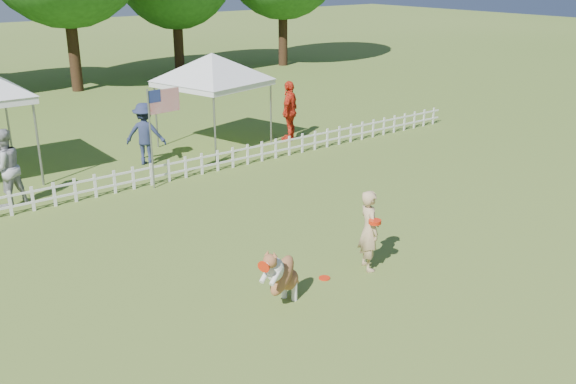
{
  "coord_description": "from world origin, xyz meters",
  "views": [
    {
      "loc": [
        -7.03,
        -7.62,
        5.44
      ],
      "look_at": [
        0.36,
        2.0,
        1.1
      ],
      "focal_mm": 40.0,
      "sensor_mm": 36.0,
      "label": 1
    }
  ],
  "objects_px": {
    "handler": "(369,230)",
    "frisbee_on_turf": "(324,278)",
    "canopy_tent_right": "(214,101)",
    "dog": "(283,275)",
    "spectator_c": "(290,111)",
    "spectator_a": "(5,168)",
    "spectator_b": "(145,134)",
    "flag_pole": "(151,140)"
  },
  "relations": [
    {
      "from": "frisbee_on_turf",
      "to": "flag_pole",
      "type": "relative_size",
      "value": 0.08
    },
    {
      "from": "spectator_b",
      "to": "handler",
      "type": "bearing_deg",
      "value": 132.42
    },
    {
      "from": "frisbee_on_turf",
      "to": "canopy_tent_right",
      "type": "height_order",
      "value": "canopy_tent_right"
    },
    {
      "from": "spectator_a",
      "to": "spectator_b",
      "type": "relative_size",
      "value": 1.05
    },
    {
      "from": "dog",
      "to": "frisbee_on_turf",
      "type": "distance_m",
      "value": 1.34
    },
    {
      "from": "dog",
      "to": "spectator_a",
      "type": "xyz_separation_m",
      "value": [
        -2.29,
        7.77,
        0.36
      ]
    },
    {
      "from": "canopy_tent_right",
      "to": "spectator_b",
      "type": "xyz_separation_m",
      "value": [
        -2.58,
        -0.5,
        -0.53
      ]
    },
    {
      "from": "dog",
      "to": "spectator_c",
      "type": "xyz_separation_m",
      "value": [
        6.65,
        8.41,
        0.4
      ]
    },
    {
      "from": "frisbee_on_turf",
      "to": "flag_pole",
      "type": "bearing_deg",
      "value": 91.68
    },
    {
      "from": "flag_pole",
      "to": "handler",
      "type": "bearing_deg",
      "value": -87.36
    },
    {
      "from": "flag_pole",
      "to": "spectator_a",
      "type": "xyz_separation_m",
      "value": [
        -3.28,
        1.0,
        -0.35
      ]
    },
    {
      "from": "frisbee_on_turf",
      "to": "dog",
      "type": "bearing_deg",
      "value": -165.95
    },
    {
      "from": "handler",
      "to": "spectator_a",
      "type": "relative_size",
      "value": 0.84
    },
    {
      "from": "handler",
      "to": "spectator_a",
      "type": "height_order",
      "value": "spectator_a"
    },
    {
      "from": "flag_pole",
      "to": "spectator_c",
      "type": "distance_m",
      "value": 5.9
    },
    {
      "from": "dog",
      "to": "canopy_tent_right",
      "type": "bearing_deg",
      "value": 40.58
    },
    {
      "from": "spectator_b",
      "to": "dog",
      "type": "bearing_deg",
      "value": 118.87
    },
    {
      "from": "canopy_tent_right",
      "to": "spectator_a",
      "type": "xyz_separation_m",
      "value": [
        -6.66,
        -1.55,
        -0.49
      ]
    },
    {
      "from": "handler",
      "to": "spectator_b",
      "type": "xyz_separation_m",
      "value": [
        -0.31,
        8.69,
        0.11
      ]
    },
    {
      "from": "handler",
      "to": "dog",
      "type": "height_order",
      "value": "handler"
    },
    {
      "from": "dog",
      "to": "flag_pole",
      "type": "distance_m",
      "value": 6.88
    },
    {
      "from": "canopy_tent_right",
      "to": "spectator_a",
      "type": "relative_size",
      "value": 1.52
    },
    {
      "from": "flag_pole",
      "to": "spectator_a",
      "type": "relative_size",
      "value": 1.38
    },
    {
      "from": "flag_pole",
      "to": "spectator_b",
      "type": "xyz_separation_m",
      "value": [
        0.8,
        2.05,
        -0.39
      ]
    },
    {
      "from": "dog",
      "to": "spectator_c",
      "type": "height_order",
      "value": "spectator_c"
    },
    {
      "from": "handler",
      "to": "dog",
      "type": "bearing_deg",
      "value": 115.77
    },
    {
      "from": "frisbee_on_turf",
      "to": "spectator_a",
      "type": "height_order",
      "value": "spectator_a"
    },
    {
      "from": "dog",
      "to": "spectator_b",
      "type": "relative_size",
      "value": 0.63
    },
    {
      "from": "frisbee_on_turf",
      "to": "canopy_tent_right",
      "type": "distance_m",
      "value": 9.67
    },
    {
      "from": "handler",
      "to": "spectator_c",
      "type": "bearing_deg",
      "value": -6.41
    },
    {
      "from": "spectator_a",
      "to": "canopy_tent_right",
      "type": "bearing_deg",
      "value": 175.98
    },
    {
      "from": "dog",
      "to": "frisbee_on_turf",
      "type": "xyz_separation_m",
      "value": [
        1.18,
        0.3,
        -0.55
      ]
    },
    {
      "from": "handler",
      "to": "canopy_tent_right",
      "type": "xyz_separation_m",
      "value": [
        2.27,
        9.19,
        0.63
      ]
    },
    {
      "from": "flag_pole",
      "to": "spectator_b",
      "type": "relative_size",
      "value": 1.44
    },
    {
      "from": "flag_pole",
      "to": "spectator_c",
      "type": "xyz_separation_m",
      "value": [
        5.66,
        1.64,
        -0.31
      ]
    },
    {
      "from": "frisbee_on_turf",
      "to": "flag_pole",
      "type": "distance_m",
      "value": 6.6
    },
    {
      "from": "handler",
      "to": "spectator_b",
      "type": "relative_size",
      "value": 0.88
    },
    {
      "from": "spectator_c",
      "to": "canopy_tent_right",
      "type": "bearing_deg",
      "value": -55.08
    },
    {
      "from": "canopy_tent_right",
      "to": "spectator_b",
      "type": "bearing_deg",
      "value": 176.66
    },
    {
      "from": "dog",
      "to": "spectator_b",
      "type": "height_order",
      "value": "spectator_b"
    },
    {
      "from": "handler",
      "to": "frisbee_on_turf",
      "type": "distance_m",
      "value": 1.21
    },
    {
      "from": "handler",
      "to": "spectator_a",
      "type": "bearing_deg",
      "value": 52.24
    }
  ]
}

